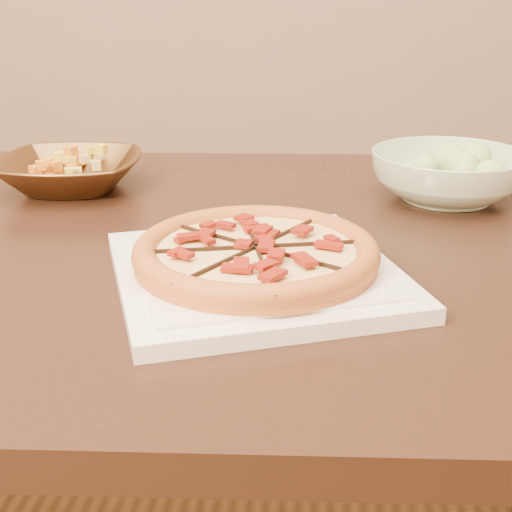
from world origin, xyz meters
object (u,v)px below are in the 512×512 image
Objects in this scene: bronze_bowl at (71,173)px; salad_bowl at (448,176)px; plate at (256,272)px; pizza at (256,253)px; dining_table at (192,304)px.

salad_bowl is (0.58, 0.00, 0.01)m from bronze_bowl.
salad_bowl is (0.26, 0.33, 0.03)m from plate.
pizza is at bearing 152.46° from plate.
dining_table is at bearing -40.67° from bronze_bowl.
pizza is at bearing -54.91° from dining_table.
salad_bowl is at bearing 52.60° from pizza.
salad_bowl reaches higher than dining_table.
bronze_bowl is at bearing 133.97° from pizza.
salad_bowl reaches higher than pizza.
pizza is 0.42m from salad_bowl.
dining_table is 0.22m from pizza.
salad_bowl is at bearing 28.10° from dining_table.
bronze_bowl reaches higher than dining_table.
bronze_bowl is (-0.32, 0.33, -0.01)m from pizza.
bronze_bowl reaches higher than pizza.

